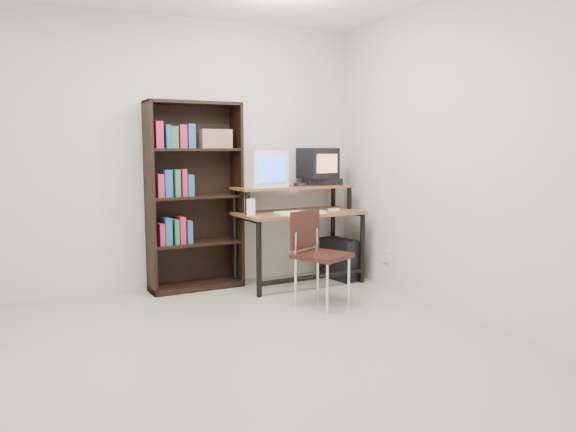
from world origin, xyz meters
name	(u,v)px	position (x,y,z in m)	size (l,w,h in m)	color
floor	(234,356)	(0.00, 0.00, -0.01)	(4.00, 4.00, 0.01)	#B2A994
back_wall	(164,155)	(0.00, 2.00, 1.30)	(4.00, 0.01, 2.60)	beige
front_wall	(438,170)	(0.00, -2.00, 1.30)	(4.00, 0.01, 2.60)	beige
right_wall	(474,156)	(2.00, 0.00, 1.30)	(0.01, 4.00, 2.60)	beige
computer_desk	(298,215)	(1.25, 1.62, 0.69)	(1.29, 0.71, 0.98)	brown
crt_monitor	(261,169)	(0.90, 1.74, 1.16)	(0.45, 0.45, 0.38)	silver
vcr	(322,182)	(1.59, 1.76, 1.01)	(0.36, 0.26, 0.08)	black
crt_tv	(318,163)	(1.55, 1.78, 1.21)	(0.37, 0.37, 0.31)	black
cd_spindle	(299,185)	(1.28, 1.67, 0.99)	(0.12, 0.12, 0.05)	#26262B
keyboard	(301,213)	(1.18, 1.43, 0.74)	(0.47, 0.21, 0.04)	silver
mousepad	(334,212)	(1.60, 1.51, 0.72)	(0.22, 0.18, 0.01)	black
mouse	(334,210)	(1.59, 1.51, 0.74)	(0.10, 0.06, 0.03)	white
desk_speaker	(250,208)	(0.69, 1.52, 0.80)	(0.08, 0.07, 0.17)	silver
pc_tower	(340,259)	(1.73, 1.61, 0.21)	(0.20, 0.45, 0.42)	black
school_chair	(316,247)	(1.06, 0.86, 0.50)	(0.55, 0.55, 0.82)	black
bookshelf	(194,194)	(0.24, 1.86, 0.92)	(0.92, 0.36, 1.80)	black
wall_outlet	(386,256)	(1.99, 1.15, 0.30)	(0.02, 0.08, 0.12)	beige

